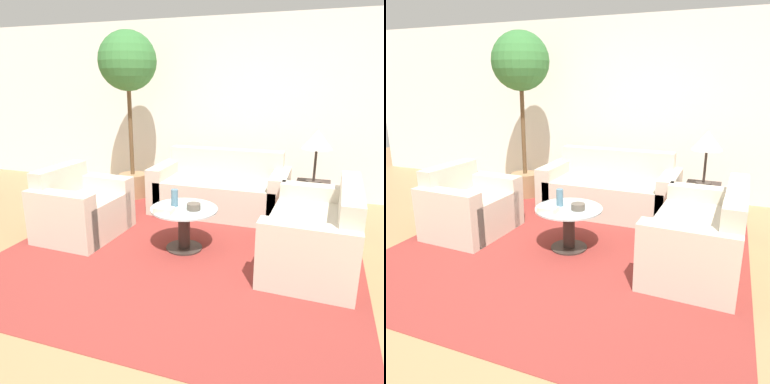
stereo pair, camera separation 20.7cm
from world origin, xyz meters
The scene contains 13 objects.
ground_plane centered at (0.00, 0.00, 0.00)m, with size 14.00×14.00×0.00m, color #9E754C.
wall_back centered at (0.00, 2.93, 1.30)m, with size 10.00×0.06×2.60m.
rug centered at (-0.01, 0.63, 0.00)m, with size 3.51×3.43×0.01m.
sofa_main centered at (0.04, 1.92, 0.28)m, with size 1.75×0.84×0.81m.
armchair centered at (-1.27, 0.62, 0.28)m, with size 0.81×0.99×0.77m.
loveseat centered at (1.31, 0.77, 0.28)m, with size 0.85×1.49×0.79m.
coffee_table centered at (-0.01, 0.63, 0.29)m, with size 0.69×0.69×0.45m.
side_table centered at (1.21, 1.77, 0.27)m, with size 0.39×0.39×0.54m.
table_lamp centered at (1.21, 1.77, 1.03)m, with size 0.35×0.35×0.62m.
potted_plant centered at (-1.39, 2.13, 1.77)m, with size 0.82×0.82×2.37m.
vase centered at (-0.12, 0.66, 0.54)m, with size 0.07×0.07×0.18m.
bowl centered at (0.10, 0.61, 0.48)m, with size 0.14×0.14×0.07m.
book_stack centered at (-0.15, 0.43, 0.48)m, with size 0.19×0.13×0.05m.
Camera 2 is at (1.44, -2.67, 1.69)m, focal length 35.00 mm.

